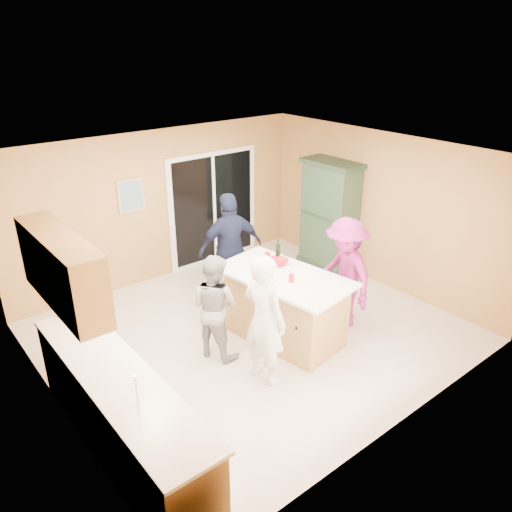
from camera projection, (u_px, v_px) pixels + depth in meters
floor at (252, 332)px, 7.34m from camera, size 5.50×5.50×0.00m
ceiling at (252, 157)px, 6.27m from camera, size 5.50×5.00×0.10m
wall_back at (162, 206)px, 8.58m from camera, size 5.50×0.10×2.60m
wall_front at (406, 328)px, 5.03m from camera, size 5.50×0.10×2.60m
wall_left at (47, 317)px, 5.23m from camera, size 0.10×5.00×2.60m
wall_right at (380, 210)px, 8.38m from camera, size 0.10×5.00×2.60m
left_cabinet_run at (127, 422)px, 5.00m from camera, size 0.65×3.05×1.24m
upper_cabinets at (62, 270)px, 4.95m from camera, size 0.35×1.60×0.75m
sliding_door at (214, 208)px, 9.26m from camera, size 1.90×0.07×2.10m
framed_picture at (131, 195)px, 8.12m from camera, size 0.46×0.04×0.56m
kitchen_island at (283, 308)px, 7.05m from camera, size 1.28×2.01×0.99m
green_hutch at (329, 217)px, 8.99m from camera, size 0.58×1.10×2.01m
woman_white at (264, 320)px, 6.02m from camera, size 0.49×0.68×1.71m
woman_grey at (214, 306)px, 6.58m from camera, size 0.76×0.85×1.46m
woman_navy at (231, 248)px, 7.89m from camera, size 1.13×0.68×1.81m
woman_magenta at (345, 274)px, 7.20m from camera, size 0.86×1.20×1.69m
serving_bowl at (278, 262)px, 7.15m from camera, size 0.34×0.34×0.07m
tulip_vase at (61, 305)px, 5.85m from camera, size 0.19×0.13×0.34m
tumbler_near at (291, 278)px, 6.63m from camera, size 0.08×0.08×0.11m
tumbler_far at (268, 256)px, 7.26m from camera, size 0.10×0.10×0.12m
wine_bottle at (278, 252)px, 7.27m from camera, size 0.07×0.07×0.31m
white_plate at (302, 270)px, 6.97m from camera, size 0.29×0.29×0.02m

